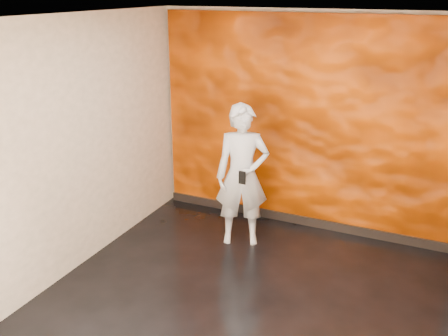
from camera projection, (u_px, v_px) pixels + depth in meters
room at (247, 173)px, 4.69m from camera, size 4.02×4.02×2.81m
feature_wall at (305, 125)px, 6.37m from camera, size 3.90×0.06×2.75m
baseboard at (298, 219)px, 6.79m from camera, size 3.90×0.04×0.12m
man at (242, 176)px, 6.05m from camera, size 0.76×0.64×1.77m
phone at (242, 178)px, 5.78m from camera, size 0.09×0.02×0.16m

